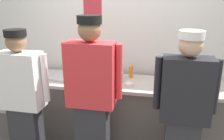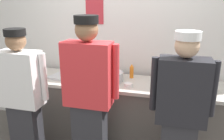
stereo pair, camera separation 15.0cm
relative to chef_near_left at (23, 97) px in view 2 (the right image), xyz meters
The scene contains 13 objects.
wall_back 1.51m from the chef_near_left, 53.31° to the left, with size 4.36×0.11×2.80m.
prep_counter 1.16m from the chef_near_left, 38.89° to the left, with size 2.78×0.64×0.89m.
chef_near_left is the anchor object (origin of this frame).
chef_center 0.76m from the chef_near_left, ahead, with size 0.63×0.24×1.75m.
chef_far_right 1.68m from the chef_near_left, ahead, with size 0.60×0.24×1.64m.
plate_stack_front 2.09m from the chef_near_left, 17.59° to the left, with size 0.20×0.20×0.06m.
mixing_bowl_steel 1.07m from the chef_near_left, 40.57° to the left, with size 0.34×0.34×0.11m, color #B7BABF.
sheet_tray 0.72m from the chef_near_left, 67.01° to the left, with size 0.53×0.34×0.02m, color #B7BABF.
squeeze_bottle_primary 1.38m from the chef_near_left, 39.26° to the left, with size 0.05×0.05×0.19m.
ramekin_green_sauce 1.82m from the chef_near_left, 24.92° to the left, with size 0.08×0.08×0.04m.
ramekin_yellow_sauce 1.21m from the chef_near_left, 26.91° to the left, with size 0.10×0.10×0.04m.
deli_cup 1.97m from the chef_near_left, 25.95° to the left, with size 0.09×0.09×0.09m, color white.
chefs_knife 0.61m from the chef_near_left, 106.89° to the left, with size 0.27×0.03×0.02m.
Camera 2 is at (0.71, -2.38, 1.91)m, focal length 37.37 mm.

